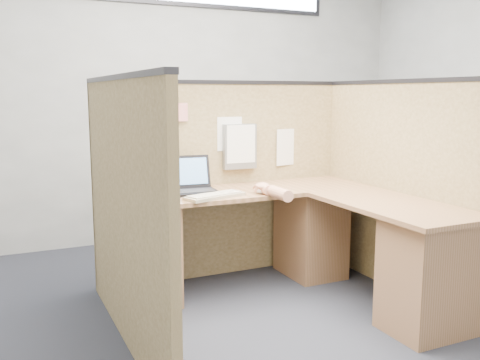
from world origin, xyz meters
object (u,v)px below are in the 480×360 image
l_desk (290,245)px  keyboard (215,196)px  mouse (263,190)px  laptop (189,183)px

l_desk → keyboard: (-0.49, 0.19, 0.35)m
keyboard → mouse: (0.36, 0.00, 0.01)m
laptop → mouse: 0.53m
keyboard → l_desk: bearing=-37.7°
l_desk → laptop: (-0.56, 0.48, 0.40)m
keyboard → laptop: bearing=88.5°
l_desk → laptop: bearing=139.5°
l_desk → mouse: 0.43m
laptop → mouse: (0.44, -0.29, -0.04)m
l_desk → laptop: 0.84m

